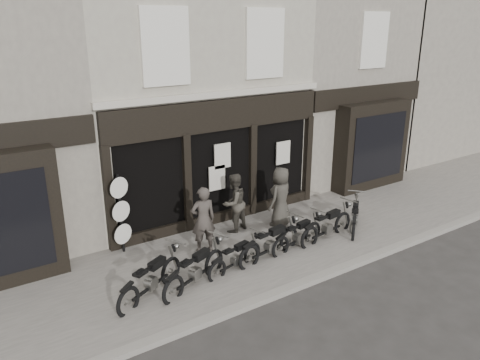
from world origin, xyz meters
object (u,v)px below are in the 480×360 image
man_right (281,197)px  advert_sign_post (121,217)px  motorcycle_1 (195,273)px  motorcycle_0 (151,282)px  motorcycle_4 (298,237)px  man_centre (234,203)px  man_left (203,220)px  motorcycle_2 (236,260)px  motorcycle_6 (355,219)px  motorcycle_5 (327,228)px  motorcycle_3 (270,246)px

man_right → advert_sign_post: advert_sign_post is taller
motorcycle_1 → motorcycle_0: bearing=147.0°
motorcycle_4 → advert_sign_post: size_ratio=0.86×
man_right → man_centre: bearing=-37.5°
advert_sign_post → man_left: bearing=-51.0°
motorcycle_1 → man_centre: bearing=17.4°
motorcycle_2 → motorcycle_6: size_ratio=1.09×
motorcycle_0 → motorcycle_6: size_ratio=1.19×
motorcycle_1 → motorcycle_5: same height
man_right → motorcycle_5: bearing=92.0°
motorcycle_0 → motorcycle_5: size_ratio=0.92×
man_left → man_centre: (1.38, 0.64, -0.03)m
motorcycle_1 → man_right: (3.78, 1.57, 0.62)m
motorcycle_2 → motorcycle_4: motorcycle_4 is taller
motorcycle_0 → motorcycle_5: 5.38m
man_left → motorcycle_3: bearing=148.4°
motorcycle_0 → motorcycle_1: 1.05m
man_left → man_centre: size_ratio=1.04×
motorcycle_2 → motorcycle_3: motorcycle_3 is taller
motorcycle_5 → man_left: 3.62m
motorcycle_4 → motorcycle_0: bearing=169.9°
motorcycle_6 → man_left: size_ratio=0.93×
man_left → motorcycle_6: bearing=177.6°
motorcycle_4 → motorcycle_5: 1.05m
motorcycle_1 → man_centre: 3.18m
motorcycle_1 → motorcycle_2: (1.21, 0.10, -0.06)m
man_centre → motorcycle_1: bearing=25.3°
man_right → motorcycle_0: bearing=-3.6°
man_right → advert_sign_post: bearing=-31.4°
motorcycle_5 → man_centre: man_centre is taller
motorcycle_5 → man_centre: (-1.96, 1.89, 0.58)m
motorcycle_0 → motorcycle_1: motorcycle_1 is taller
motorcycle_1 → man_left: size_ratio=1.14×
motorcycle_5 → man_centre: 2.78m
motorcycle_0 → man_left: size_ratio=1.10×
motorcycle_0 → motorcycle_1: (1.03, -0.19, 0.00)m
motorcycle_5 → advert_sign_post: size_ratio=0.95×
motorcycle_0 → advert_sign_post: (0.21, 2.33, 0.71)m
motorcycle_6 → man_right: (-1.76, 1.38, 0.64)m
motorcycle_2 → man_right: man_right is taller
motorcycle_1 → motorcycle_4: (3.30, 0.18, -0.04)m
motorcycle_5 → man_right: man_right is taller
motorcycle_1 → man_left: bearing=31.1°
motorcycle_3 → motorcycle_4: motorcycle_3 is taller
motorcycle_1 → man_left: (1.01, 1.38, 0.61)m
motorcycle_5 → motorcycle_0: bearing=170.9°
motorcycle_0 → motorcycle_2: 2.24m
motorcycle_0 → man_centre: bearing=0.6°
motorcycle_4 → motorcycle_6: bearing=-9.5°
man_right → advert_sign_post: (-4.59, 0.95, 0.09)m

